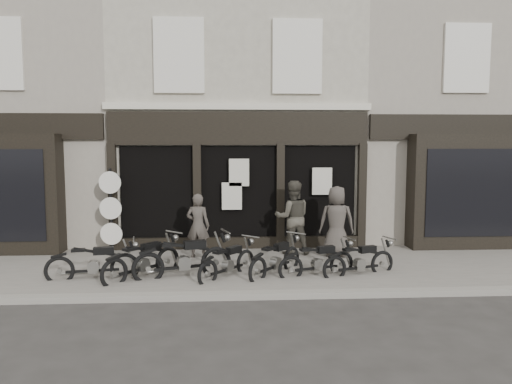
{
  "coord_description": "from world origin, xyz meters",
  "views": [
    {
      "loc": [
        -0.32,
        -10.84,
        3.1
      ],
      "look_at": [
        0.4,
        1.6,
        1.83
      ],
      "focal_mm": 35.0,
      "sensor_mm": 36.0,
      "label": 1
    }
  ],
  "objects": [
    {
      "name": "motorcycle_0",
      "position": [
        -3.25,
        0.04,
        0.38
      ],
      "size": [
        2.0,
        0.63,
        0.96
      ],
      "rotation": [
        0.0,
        0.0,
        0.17
      ],
      "color": "black",
      "rests_on": "ground"
    },
    {
      "name": "pavement",
      "position": [
        0.0,
        0.9,
        0.06
      ],
      "size": [
        30.0,
        4.2,
        0.12
      ],
      "primitive_type": "cube",
      "color": "#67625A",
      "rests_on": "ground_plane"
    },
    {
      "name": "motorcycle_5",
      "position": [
        1.7,
        0.06,
        0.36
      ],
      "size": [
        1.82,
        0.83,
        0.9
      ],
      "rotation": [
        0.0,
        0.0,
        0.31
      ],
      "color": "black",
      "rests_on": "ground"
    },
    {
      "name": "kerb",
      "position": [
        0.0,
        -1.25,
        0.07
      ],
      "size": [
        30.0,
        0.25,
        0.13
      ],
      "primitive_type": "cube",
      "color": "gray",
      "rests_on": "ground_plane"
    },
    {
      "name": "neighbour_right",
      "position": [
        6.35,
        5.9,
        4.04
      ],
      "size": [
        5.6,
        6.73,
        8.34
      ],
      "color": "gray",
      "rests_on": "ground"
    },
    {
      "name": "man_right",
      "position": [
        2.5,
        1.77,
        1.04
      ],
      "size": [
        0.97,
        0.7,
        1.84
      ],
      "primitive_type": "imported",
      "rotation": [
        0.0,
        0.0,
        3.01
      ],
      "color": "#423C37",
      "rests_on": "pavement"
    },
    {
      "name": "man_left",
      "position": [
        -1.08,
        1.85,
        0.95
      ],
      "size": [
        0.67,
        0.52,
        1.66
      ],
      "primitive_type": "imported",
      "rotation": [
        0.0,
        0.0,
        2.93
      ],
      "color": "#413A35",
      "rests_on": "pavement"
    },
    {
      "name": "man_centre",
      "position": [
        1.39,
        2.11,
        1.1
      ],
      "size": [
        0.95,
        0.75,
        1.95
      ],
      "primitive_type": "imported",
      "rotation": [
        0.0,
        0.0,
        3.15
      ],
      "color": "#423E35",
      "rests_on": "pavement"
    },
    {
      "name": "motorcycle_1",
      "position": [
        -2.2,
        0.1,
        0.4
      ],
      "size": [
        1.62,
        1.69,
        1.01
      ],
      "rotation": [
        0.0,
        0.0,
        0.81
      ],
      "color": "black",
      "rests_on": "ground"
    },
    {
      "name": "neighbour_left",
      "position": [
        -6.35,
        5.9,
        4.04
      ],
      "size": [
        5.6,
        6.73,
        8.34
      ],
      "color": "gray",
      "rests_on": "ground"
    },
    {
      "name": "motorcycle_4",
      "position": [
        0.77,
        0.21,
        0.37
      ],
      "size": [
        1.44,
        1.62,
        0.93
      ],
      "rotation": [
        0.0,
        0.0,
        0.87
      ],
      "color": "black",
      "rests_on": "ground"
    },
    {
      "name": "motorcycle_2",
      "position": [
        -1.29,
        0.1,
        0.43
      ],
      "size": [
        2.17,
        1.03,
        1.08
      ],
      "rotation": [
        0.0,
        0.0,
        0.33
      ],
      "color": "black",
      "rests_on": "ground"
    },
    {
      "name": "central_building",
      "position": [
        0.0,
        5.95,
        4.08
      ],
      "size": [
        7.3,
        6.22,
        8.34
      ],
      "color": "#B1A998",
      "rests_on": "ground"
    },
    {
      "name": "ground_plane",
      "position": [
        0.0,
        0.0,
        0.0
      ],
      "size": [
        90.0,
        90.0,
        0.0
      ],
      "primitive_type": "plane",
      "color": "#2D2B28",
      "rests_on": "ground"
    },
    {
      "name": "advert_sign_post",
      "position": [
        -3.38,
        2.32,
        1.17
      ],
      "size": [
        0.59,
        0.38,
        2.4
      ],
      "rotation": [
        0.0,
        0.0,
        -0.06
      ],
      "color": "black",
      "rests_on": "ground"
    },
    {
      "name": "motorcycle_3",
      "position": [
        -0.32,
        0.06,
        0.36
      ],
      "size": [
        1.39,
        1.55,
        0.9
      ],
      "rotation": [
        0.0,
        0.0,
        0.86
      ],
      "color": "black",
      "rests_on": "ground"
    },
    {
      "name": "motorcycle_6",
      "position": [
        2.65,
        0.03,
        0.36
      ],
      "size": [
        1.79,
        0.88,
        0.9
      ],
      "rotation": [
        0.0,
        0.0,
        0.35
      ],
      "color": "black",
      "rests_on": "ground"
    }
  ]
}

